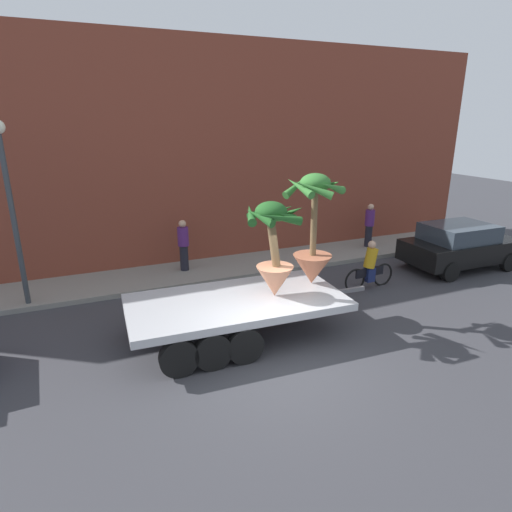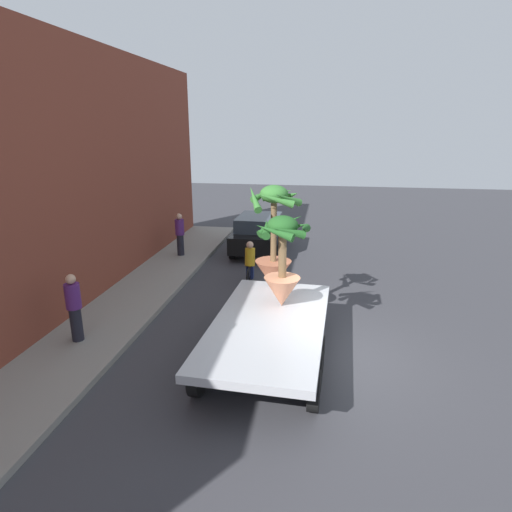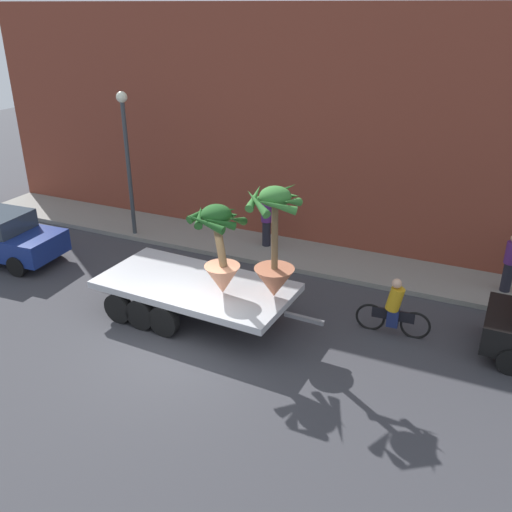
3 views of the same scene
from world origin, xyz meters
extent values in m
plane|color=#38383D|center=(0.00, 0.00, 0.00)|extent=(60.00, 60.00, 0.00)
cube|color=gray|center=(0.00, 6.10, 0.07)|extent=(24.00, 2.20, 0.15)
cube|color=brown|center=(0.00, 7.80, 3.79)|extent=(24.00, 1.20, 7.57)
cube|color=#B7BABF|center=(-0.42, 1.53, 0.89)|extent=(5.13, 2.69, 0.18)
cylinder|color=black|center=(-1.98, 2.76, 0.40)|extent=(0.81, 0.25, 0.80)
cylinder|color=black|center=(-2.08, 0.44, 0.40)|extent=(0.81, 0.25, 0.80)
cylinder|color=black|center=(-1.28, 2.73, 0.40)|extent=(0.81, 0.25, 0.80)
cylinder|color=black|center=(-1.38, 0.41, 0.40)|extent=(0.81, 0.25, 0.80)
cylinder|color=black|center=(-0.57, 2.70, 0.40)|extent=(0.81, 0.25, 0.80)
cylinder|color=black|center=(-0.67, 0.38, 0.40)|extent=(0.81, 0.25, 0.80)
cube|color=slate|center=(2.59, 1.40, 0.74)|extent=(1.00, 0.14, 0.10)
cone|color=tan|center=(0.47, 1.34, 1.35)|extent=(0.88, 0.88, 0.74)
cylinder|color=brown|center=(0.41, 1.34, 2.37)|extent=(0.38, 0.19, 1.32)
ellipsoid|color=#235B23|center=(0.36, 1.34, 3.02)|extent=(0.72, 0.72, 0.45)
cone|color=#235B23|center=(0.86, 1.40, 2.94)|extent=(0.33, 1.03, 0.59)
cone|color=#235B23|center=(0.64, 1.62, 2.94)|extent=(0.71, 0.72, 0.51)
cone|color=#235B23|center=(0.31, 1.71, 2.97)|extent=(0.79, 0.29, 0.41)
cone|color=#235B23|center=(-0.08, 1.48, 2.98)|extent=(0.47, 0.96, 0.39)
cone|color=#235B23|center=(0.00, 1.17, 2.97)|extent=(0.52, 0.82, 0.39)
cone|color=#235B23|center=(0.33, 0.84, 2.98)|extent=(1.03, 0.26, 0.40)
cone|color=#235B23|center=(0.59, 1.04, 2.96)|extent=(0.74, 0.65, 0.43)
cone|color=#B26647|center=(1.69, 1.71, 1.36)|extent=(0.98, 0.98, 0.75)
cylinder|color=brown|center=(1.68, 1.71, 2.63)|extent=(0.17, 0.16, 1.80)
ellipsoid|color=#387A33|center=(1.68, 1.71, 3.53)|extent=(0.73, 0.73, 0.46)
cone|color=#387A33|center=(2.09, 1.67, 3.48)|extent=(0.26, 0.85, 0.43)
cone|color=#387A33|center=(1.89, 2.03, 3.48)|extent=(0.78, 0.60, 0.39)
cone|color=#387A33|center=(1.49, 2.19, 3.45)|extent=(1.03, 0.57, 0.63)
cone|color=#387A33|center=(1.21, 1.63, 3.48)|extent=(0.35, 1.00, 0.46)
cone|color=#387A33|center=(1.40, 1.33, 3.47)|extent=(0.89, 0.73, 0.49)
cone|color=#387A33|center=(1.88, 1.28, 3.48)|extent=(0.95, 0.58, 0.44)
torus|color=black|center=(4.96, 2.86, 0.34)|extent=(0.74, 0.10, 0.74)
torus|color=black|center=(3.86, 2.80, 0.34)|extent=(0.74, 0.10, 0.74)
cube|color=black|center=(4.41, 2.83, 0.52)|extent=(1.04, 0.12, 0.28)
cylinder|color=gold|center=(4.41, 2.83, 0.97)|extent=(0.46, 0.37, 0.65)
sphere|color=tan|center=(4.41, 2.83, 1.39)|extent=(0.24, 0.24, 0.24)
cube|color=navy|center=(4.41, 2.83, 0.44)|extent=(0.29, 0.26, 0.44)
cube|color=black|center=(8.47, 3.13, 0.67)|extent=(4.05, 1.96, 0.70)
cube|color=#2D3842|center=(8.27, 3.14, 1.30)|extent=(2.24, 1.74, 0.56)
cylinder|color=black|center=(9.79, 4.00, 0.32)|extent=(0.64, 0.21, 0.64)
cylinder|color=black|center=(9.76, 2.22, 0.32)|extent=(0.64, 0.21, 0.64)
cylinder|color=black|center=(7.19, 4.05, 0.32)|extent=(0.64, 0.21, 0.64)
cylinder|color=black|center=(7.16, 2.26, 0.32)|extent=(0.64, 0.21, 0.64)
cylinder|color=black|center=(6.86, 6.13, 0.57)|extent=(0.28, 0.28, 0.85)
cylinder|color=#51236B|center=(6.86, 6.13, 1.31)|extent=(0.36, 0.36, 0.62)
sphere|color=tan|center=(6.86, 6.13, 1.74)|extent=(0.24, 0.24, 0.24)
cylinder|color=black|center=(-0.52, 6.26, 0.57)|extent=(0.28, 0.28, 0.85)
cylinder|color=#51236B|center=(-0.52, 6.26, 1.31)|extent=(0.36, 0.36, 0.62)
sphere|color=tan|center=(-0.52, 6.26, 1.74)|extent=(0.24, 0.24, 0.24)
cylinder|color=#383D42|center=(-5.15, 5.30, 2.40)|extent=(0.14, 0.14, 4.50)
camera|label=1|loc=(-3.60, -7.08, 4.98)|focal=29.89mm
camera|label=2|loc=(-9.24, 0.38, 5.23)|focal=30.23mm
camera|label=3|loc=(6.28, -9.28, 7.49)|focal=38.84mm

